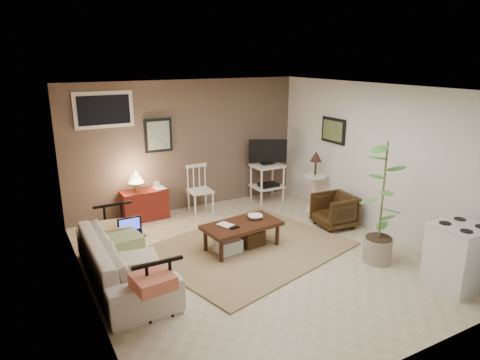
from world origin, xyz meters
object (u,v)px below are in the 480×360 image
sofa (123,251)px  stove (458,256)px  spindle_chair (200,191)px  armchair (334,209)px  side_table (315,174)px  coffee_table (241,234)px  potted_plant (382,199)px  tv_stand (268,169)px  red_console (144,202)px

sofa → stove: 4.20m
spindle_chair → stove: spindle_chair is taller
armchair → side_table: bearing=170.7°
sofa → side_table: 3.92m
armchair → coffee_table: bearing=-84.1°
coffee_table → stove: stove is taller
coffee_table → sofa: 1.78m
armchair → potted_plant: size_ratio=0.35×
coffee_table → tv_stand: (1.55, 1.72, 0.41)m
sofa → armchair: 3.59m
sofa → potted_plant: bearing=-109.7°
tv_stand → armchair: bearing=-80.9°
red_console → tv_stand: size_ratio=0.74×
tv_stand → spindle_chair: bearing=178.5°
sofa → red_console: bearing=-23.3°
stove → tv_stand: bearing=94.5°
side_table → potted_plant: 2.18m
potted_plant → side_table: bearing=75.9°
armchair → potted_plant: (-0.32, -1.29, 0.62)m
spindle_chair → potted_plant: bearing=-65.3°
spindle_chair → tv_stand: bearing=-1.5°
side_table → stove: side_table is taller
tv_stand → coffee_table: bearing=-131.9°
coffee_table → red_console: size_ratio=1.31×
armchair → stove: stove is taller
stove → spindle_chair: bearing=113.7°
red_console → side_table: 3.15m
side_table → stove: bearing=-93.2°
tv_stand → armchair: 1.75m
coffee_table → spindle_chair: size_ratio=1.36×
tv_stand → armchair: size_ratio=2.00×
sofa → potted_plant: potted_plant is taller
side_table → potted_plant: bearing=-104.1°
coffee_table → sofa: bearing=-176.8°
side_table → red_console: bearing=159.8°
sofa → stove: same height
armchair → potted_plant: potted_plant is taller
spindle_chair → stove: (1.75, -3.99, -0.00)m
sofa → tv_stand: (3.32, 1.82, 0.24)m
sofa → tv_stand: 3.79m
armchair → spindle_chair: bearing=-130.2°
spindle_chair → stove: 4.35m
side_table → tv_stand: bearing=118.4°
spindle_chair → stove: size_ratio=1.07×
sofa → side_table: side_table is taller
tv_stand → side_table: (0.48, -0.88, 0.05)m
spindle_chair → red_console: bearing=171.1°
armchair → potted_plant: 1.47m
armchair → stove: size_ratio=0.75×
red_console → potted_plant: bearing=-53.0°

